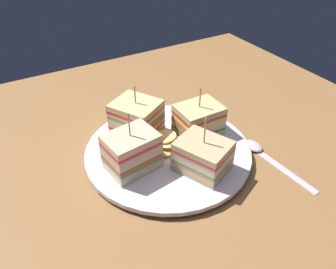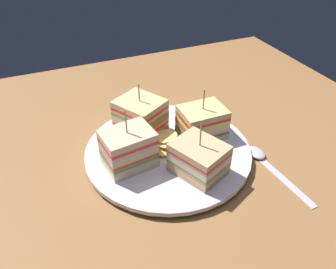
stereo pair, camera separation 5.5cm
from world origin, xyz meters
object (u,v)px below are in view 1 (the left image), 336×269
sandwich_wedge_1 (198,120)px  chip_pile (168,144)px  spoon (262,152)px  plate (168,151)px  sandwich_wedge_3 (132,152)px  sandwich_wedge_0 (202,156)px  sandwich_wedge_2 (137,118)px

sandwich_wedge_1 → chip_pile: sandwich_wedge_1 is taller
sandwich_wedge_1 → spoon: (-7.07, 9.47, -3.74)cm
plate → chip_pile: 1.57cm
sandwich_wedge_3 → sandwich_wedge_0: bearing=-39.5°
chip_pile → spoon: (-14.23, 8.02, -2.05)cm
sandwich_wedge_1 → sandwich_wedge_3: sandwich_wedge_3 is taller
sandwich_wedge_3 → sandwich_wedge_1: bearing=2.8°
plate → sandwich_wedge_0: sandwich_wedge_0 is taller
sandwich_wedge_1 → sandwich_wedge_3: bearing=10.8°
sandwich_wedge_2 → chip_pile: 7.55cm
sandwich_wedge_1 → plate: bearing=11.9°
plate → spoon: size_ratio=1.85×
sandwich_wedge_2 → sandwich_wedge_3: 9.35cm
plate → chip_pile: size_ratio=4.12×
sandwich_wedge_0 → spoon: sandwich_wedge_0 is taller
plate → sandwich_wedge_3: bearing=9.4°
sandwich_wedge_0 → chip_pile: (2.18, -6.96, -1.57)cm
plate → sandwich_wedge_0: bearing=107.1°
plate → sandwich_wedge_3: size_ratio=2.76×
plate → chip_pile: (0.04, -0.01, 1.57)cm
sandwich_wedge_0 → sandwich_wedge_2: same height
spoon → sandwich_wedge_2: bearing=44.3°
sandwich_wedge_0 → sandwich_wedge_3: sandwich_wedge_3 is taller
plate → sandwich_wedge_1: (-7.12, -1.46, 3.26)cm
sandwich_wedge_0 → spoon: 12.63cm
plate → spoon: 16.30cm
sandwich_wedge_1 → spoon: sandwich_wedge_1 is taller
sandwich_wedge_1 → sandwich_wedge_3: 14.55cm
plate → sandwich_wedge_3: (7.18, 1.19, 3.71)cm
plate → sandwich_wedge_3: 8.16cm
plate → sandwich_wedge_0: (-2.14, 6.94, 3.14)cm
plate → sandwich_wedge_1: size_ratio=3.10×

